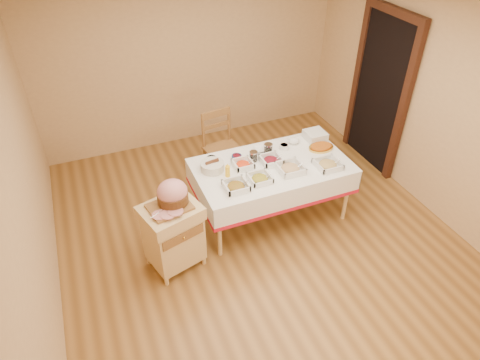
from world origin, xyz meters
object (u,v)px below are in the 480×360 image
(mustard_bottle, at_px, (228,171))
(brass_platter, at_px, (321,147))
(plate_stack, at_px, (315,135))
(preserve_jar_left, at_px, (253,157))
(preserve_jar_right, at_px, (268,149))
(dining_chair, at_px, (222,148))
(butcher_cart, at_px, (173,233))
(dining_table, at_px, (271,176))
(bread_basket, at_px, (212,166))
(ham_on_board, at_px, (172,195))

(mustard_bottle, height_order, brass_platter, mustard_bottle)
(mustard_bottle, height_order, plate_stack, mustard_bottle)
(preserve_jar_left, relative_size, plate_stack, 0.50)
(preserve_jar_right, xyz_separation_m, brass_platter, (0.65, -0.15, -0.04))
(dining_chair, xyz_separation_m, preserve_jar_right, (0.35, -0.69, 0.30))
(butcher_cart, height_order, mustard_bottle, mustard_bottle)
(dining_table, bearing_deg, preserve_jar_right, 75.69)
(bread_basket, bearing_deg, butcher_cart, -140.39)
(preserve_jar_right, xyz_separation_m, bread_basket, (-0.74, -0.07, -0.01))
(dining_chair, height_order, mustard_bottle, dining_chair)
(plate_stack, bearing_deg, mustard_bottle, -165.98)
(dining_table, xyz_separation_m, brass_platter, (0.71, 0.09, 0.18))
(preserve_jar_right, bearing_deg, dining_chair, 116.58)
(preserve_jar_right, height_order, mustard_bottle, mustard_bottle)
(butcher_cart, distance_m, mustard_bottle, 0.91)
(ham_on_board, xyz_separation_m, preserve_jar_right, (1.33, 0.56, -0.11))
(plate_stack, bearing_deg, preserve_jar_left, -170.63)
(dining_chair, relative_size, mustard_bottle, 5.88)
(bread_basket, height_order, plate_stack, bread_basket)
(preserve_jar_right, xyz_separation_m, mustard_bottle, (-0.62, -0.25, 0.02))
(preserve_jar_right, bearing_deg, mustard_bottle, -158.07)
(dining_table, relative_size, preserve_jar_right, 13.58)
(preserve_jar_left, relative_size, bread_basket, 0.46)
(bread_basket, xyz_separation_m, plate_stack, (1.44, 0.15, 0.00))
(ham_on_board, bearing_deg, bread_basket, 39.72)
(dining_chair, bearing_deg, bread_basket, -117.33)
(preserve_jar_right, height_order, plate_stack, preserve_jar_right)
(ham_on_board, height_order, bread_basket, ham_on_board)
(bread_basket, bearing_deg, dining_table, -13.98)
(butcher_cart, bearing_deg, dining_chair, 51.31)
(preserve_jar_left, relative_size, mustard_bottle, 0.72)
(preserve_jar_left, xyz_separation_m, brass_platter, (0.88, -0.07, -0.04))
(preserve_jar_right, bearing_deg, preserve_jar_left, -162.14)
(butcher_cart, distance_m, preserve_jar_left, 1.31)
(ham_on_board, bearing_deg, preserve_jar_left, 23.86)
(ham_on_board, distance_m, bread_basket, 0.78)
(dining_chair, bearing_deg, preserve_jar_right, -63.42)
(dining_chair, xyz_separation_m, brass_platter, (1.00, -0.84, 0.26))
(preserve_jar_left, xyz_separation_m, mustard_bottle, (-0.39, -0.18, 0.02))
(bread_basket, distance_m, brass_platter, 1.39)
(bread_basket, relative_size, plate_stack, 1.10)
(butcher_cart, bearing_deg, preserve_jar_right, 23.44)
(preserve_jar_left, distance_m, preserve_jar_right, 0.24)
(dining_table, xyz_separation_m, preserve_jar_left, (-0.17, 0.16, 0.22))
(butcher_cart, distance_m, ham_on_board, 0.48)
(plate_stack, bearing_deg, butcher_cart, -161.95)
(butcher_cart, bearing_deg, mustard_bottle, 24.65)
(preserve_jar_right, bearing_deg, ham_on_board, -157.13)
(dining_table, height_order, dining_chair, dining_chair)
(preserve_jar_right, bearing_deg, brass_platter, -12.55)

